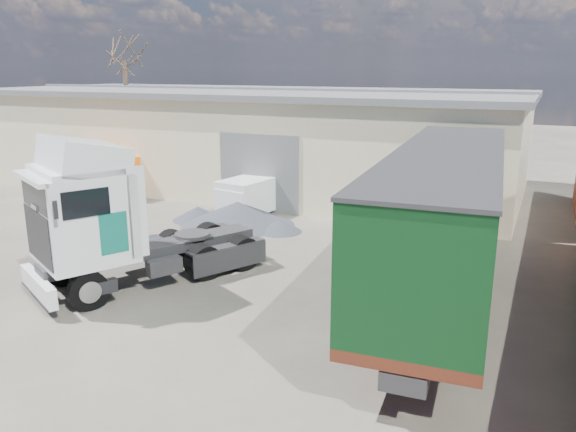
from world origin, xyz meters
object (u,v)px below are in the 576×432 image
at_px(bare_tree, 123,47).
at_px(box_trailer, 445,211).
at_px(panel_van, 255,195).
at_px(orange_skip, 114,178).
at_px(tractor_unit, 113,225).

relative_size(bare_tree, box_trailer, 0.73).
bearing_deg(box_trailer, panel_van, 141.27).
xyz_separation_m(box_trailer, orange_skip, (-17.98, 6.70, -1.72)).
xyz_separation_m(tractor_unit, panel_van, (-0.44, 9.71, -1.10)).
relative_size(box_trailer, orange_skip, 3.55).
distance_m(bare_tree, box_trailer, 31.04).
height_order(bare_tree, tractor_unit, bare_tree).
xyz_separation_m(bare_tree, panel_van, (15.97, -10.37, -7.05)).
distance_m(tractor_unit, box_trailer, 9.66).
relative_size(bare_tree, panel_van, 2.22).
bearing_deg(tractor_unit, bare_tree, 156.07).
height_order(tractor_unit, panel_van, tractor_unit).
bearing_deg(orange_skip, bare_tree, 136.38).
xyz_separation_m(panel_van, orange_skip, (-8.45, 0.17, 0.06)).
height_order(bare_tree, orange_skip, bare_tree).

